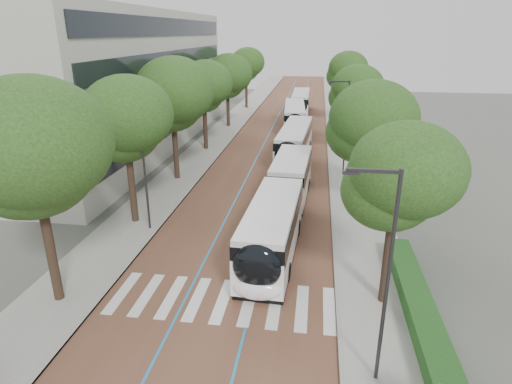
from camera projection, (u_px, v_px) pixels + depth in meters
ground at (214, 314)px, 19.37m from camera, size 160.00×160.00×0.00m
road at (284, 128)px, 56.43m from camera, size 11.00×140.00×0.02m
sidewalk_left at (228, 126)px, 57.40m from camera, size 4.00×140.00×0.12m
sidewalk_right at (342, 129)px, 55.42m from camera, size 4.00×140.00×0.12m
kerb_left at (242, 127)px, 57.15m from camera, size 0.20×140.00×0.14m
kerb_right at (327, 129)px, 55.67m from camera, size 0.20×140.00×0.14m
zebra_crossing at (223, 301)px, 20.26m from camera, size 10.55×3.60×0.01m
lane_line_left at (272, 128)px, 56.63m from camera, size 0.12×126.00×0.01m
lane_line_right at (296, 128)px, 56.21m from camera, size 0.12×126.00×0.01m
office_building at (94, 81)px, 45.42m from camera, size 18.11×40.00×14.00m
hedge at (424, 322)px, 17.99m from camera, size 1.20×14.00×0.80m
streetlight_near at (384, 265)px, 14.02m from camera, size 1.82×0.20×8.00m
streetlight_far at (345, 119)px, 37.18m from camera, size 1.82×0.20×8.00m
lamp_post_left at (144, 169)px, 26.14m from camera, size 0.14×0.14×8.00m
trees_left at (189, 93)px, 39.19m from camera, size 6.42×60.94×9.88m
trees_right at (359, 103)px, 36.50m from camera, size 6.03×47.01×9.07m
lead_bus at (281, 205)px, 27.21m from camera, size 3.36×18.49×3.20m
bus_queued_0 at (294, 143)px, 42.19m from camera, size 3.20×12.52×3.20m
bus_queued_1 at (294, 118)px, 54.71m from camera, size 3.26×12.53×3.20m
bus_queued_2 at (301, 103)px, 66.24m from camera, size 2.66×12.42×3.20m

